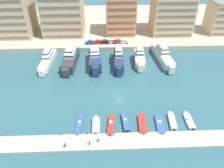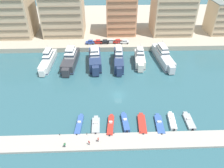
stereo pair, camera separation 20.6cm
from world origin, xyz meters
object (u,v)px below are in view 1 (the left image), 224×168
(yacht_charcoal_left, at_px, (70,59))
(car_black_mid_left, at_px, (105,42))
(yacht_white_far_left, at_px, (48,60))
(pedestrian_mid_deck, at_px, (65,145))
(motorboat_red_center, at_px, (142,124))
(yacht_navy_center_left, at_px, (119,59))
(car_silver_center_left, at_px, (110,41))
(motorboat_blue_far_left, at_px, (79,125))
(car_red_center, at_px, (117,41))
(motorboat_red_mid_left, at_px, (111,125))
(yacht_ivory_center, at_px, (140,58))
(car_red_left, at_px, (98,42))
(motorboat_grey_left, at_px, (96,125))
(motorboat_white_mid_right, at_px, (172,121))
(car_blue_far_left, at_px, (90,42))
(car_white_center_right, at_px, (124,41))
(motorboat_grey_right, at_px, (189,121))
(motorboat_blue_center_right, at_px, (159,124))
(motorboat_blue_center_left, at_px, (125,122))
(yacht_silver_center_right, at_px, (163,56))
(pedestrian_near_edge, at_px, (89,142))
(yacht_navy_mid_left, at_px, (95,59))
(pedestrian_far_side, at_px, (99,139))

(yacht_charcoal_left, relative_size, car_black_mid_left, 4.99)
(yacht_white_far_left, bearing_deg, pedestrian_mid_deck, -73.47)
(yacht_white_far_left, height_order, motorboat_red_center, yacht_white_far_left)
(yacht_navy_center_left, xyz_separation_m, car_silver_center_left, (-2.73, 16.72, 0.52))
(motorboat_blue_far_left, relative_size, car_red_center, 2.04)
(yacht_white_far_left, distance_m, motorboat_red_mid_left, 43.86)
(motorboat_red_center, distance_m, car_red_center, 51.60)
(yacht_ivory_center, bearing_deg, car_red_left, 137.93)
(motorboat_blue_far_left, distance_m, motorboat_grey_left, 4.75)
(motorboat_white_mid_right, distance_m, car_red_center, 52.37)
(motorboat_white_mid_right, bearing_deg, car_blue_far_left, 116.98)
(yacht_white_far_left, xyz_separation_m, car_silver_center_left, (26.28, 15.73, 1.01))
(car_red_center, relative_size, car_white_center_right, 1.00)
(motorboat_grey_right, xyz_separation_m, car_red_center, (-17.78, 50.61, 2.77))
(yacht_ivory_center, relative_size, car_blue_far_left, 3.67)
(motorboat_blue_center_right, distance_m, car_white_center_right, 51.59)
(motorboat_blue_center_left, bearing_deg, yacht_white_far_left, 129.27)
(pedestrian_mid_deck, bearing_deg, car_red_left, 82.88)
(motorboat_red_center, distance_m, car_silver_center_left, 52.27)
(yacht_white_far_left, relative_size, car_white_center_right, 4.75)
(motorboat_blue_far_left, bearing_deg, motorboat_red_center, -1.48)
(yacht_white_far_left, distance_m, pedestrian_mid_deck, 45.38)
(motorboat_red_center, distance_m, pedestrian_mid_deck, 21.97)
(car_blue_far_left, bearing_deg, motorboat_white_mid_right, -63.02)
(motorboat_grey_right, relative_size, pedestrian_mid_deck, 4.53)
(yacht_white_far_left, relative_size, car_black_mid_left, 4.75)
(motorboat_grey_left, distance_m, motorboat_blue_center_right, 17.97)
(pedestrian_mid_deck, bearing_deg, yacht_silver_center_right, 52.08)
(pedestrian_near_edge, xyz_separation_m, pedestrian_mid_deck, (-6.03, -0.54, 0.05))
(motorboat_white_mid_right, height_order, pedestrian_mid_deck, pedestrian_mid_deck)
(yacht_navy_mid_left, xyz_separation_m, motorboat_red_center, (14.20, -34.88, -2.21))
(yacht_silver_center_right, bearing_deg, yacht_navy_mid_left, -175.12)
(car_red_center, bearing_deg, car_black_mid_left, -178.54)
(yacht_white_far_left, relative_size, motorboat_grey_right, 2.65)
(motorboat_white_mid_right, bearing_deg, motorboat_blue_center_right, -166.98)
(car_white_center_right, distance_m, pedestrian_mid_deck, 61.80)
(pedestrian_near_edge, bearing_deg, motorboat_red_mid_left, 49.72)
(yacht_charcoal_left, relative_size, motorboat_blue_center_left, 2.65)
(pedestrian_near_edge, bearing_deg, car_red_left, 88.71)
(car_blue_far_left, bearing_deg, yacht_navy_mid_left, -80.60)
(motorboat_red_mid_left, distance_m, car_blue_far_left, 51.95)
(motorboat_grey_right, distance_m, car_blue_far_left, 58.87)
(motorboat_grey_right, xyz_separation_m, pedestrian_near_edge, (-28.31, -7.75, 1.16))
(yacht_charcoal_left, bearing_deg, motorboat_blue_far_left, -79.53)
(car_red_center, bearing_deg, pedestrian_mid_deck, -105.70)
(yacht_silver_center_right, distance_m, motorboat_grey_left, 46.39)
(motorboat_red_mid_left, bearing_deg, pedestrian_far_side, -120.24)
(motorboat_blue_center_right, height_order, motorboat_grey_right, motorboat_grey_right)
(motorboat_blue_center_left, xyz_separation_m, pedestrian_mid_deck, (-15.88, -8.28, 1.04))
(yacht_ivory_center, relative_size, motorboat_grey_right, 2.05)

